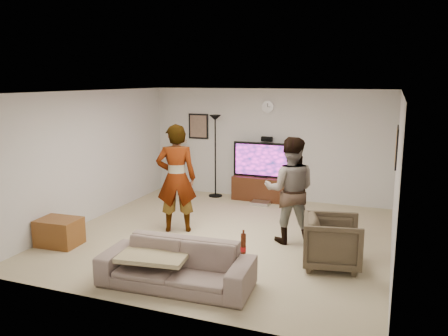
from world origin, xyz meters
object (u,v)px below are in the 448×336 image
(sofa, at_px, (176,265))
(armchair, at_px, (332,242))
(person_right, at_px, (290,190))
(side_table, at_px, (59,232))
(tv, at_px, (262,160))
(cat_tree, at_px, (178,166))
(beer_bottle, at_px, (243,244))
(person_left, at_px, (176,178))
(tv_stand, at_px, (261,188))
(floor_lamp, at_px, (215,156))

(sofa, distance_m, armchair, 2.30)
(person_right, xyz_separation_m, side_table, (-3.52, -1.51, -0.67))
(tv, xyz_separation_m, cat_tree, (-2.06, -0.09, -0.28))
(beer_bottle, xyz_separation_m, side_table, (-3.42, 0.67, -0.49))
(cat_tree, height_order, person_left, person_left)
(sofa, xyz_separation_m, armchair, (1.84, 1.38, 0.08))
(person_left, xyz_separation_m, beer_bottle, (1.93, -2.01, -0.25))
(tv_stand, xyz_separation_m, floor_lamp, (-1.11, -0.05, 0.68))
(person_left, bearing_deg, armchair, 142.99)
(beer_bottle, bearing_deg, armchair, 56.70)
(floor_lamp, height_order, sofa, floor_lamp)
(cat_tree, height_order, beer_bottle, cat_tree)
(tv_stand, distance_m, sofa, 4.58)
(person_left, relative_size, sofa, 0.96)
(person_right, height_order, beer_bottle, person_right)
(tv, xyz_separation_m, floor_lamp, (-1.11, -0.05, 0.02))
(cat_tree, bearing_deg, side_table, -94.28)
(tv, height_order, beer_bottle, tv)
(person_left, height_order, armchair, person_left)
(beer_bottle, bearing_deg, side_table, 168.93)
(side_table, bearing_deg, floor_lamp, 72.19)
(cat_tree, xyz_separation_m, armchair, (4.05, -3.10, -0.28))
(cat_tree, bearing_deg, tv, 2.57)
(person_right, relative_size, beer_bottle, 7.14)
(person_right, bearing_deg, beer_bottle, 76.69)
(tv, distance_m, cat_tree, 2.08)
(person_left, height_order, beer_bottle, person_left)
(person_left, bearing_deg, tv_stand, -132.73)
(tv, xyz_separation_m, armchair, (1.99, -3.20, -0.56))
(person_right, distance_m, beer_bottle, 2.19)
(tv_stand, bearing_deg, tv, 0.00)
(cat_tree, bearing_deg, person_left, -63.85)
(tv, bearing_deg, cat_tree, -177.43)
(tv_stand, relative_size, person_left, 0.67)
(armchair, xyz_separation_m, side_table, (-4.33, -0.71, -0.15))
(tv, relative_size, side_table, 1.95)
(cat_tree, bearing_deg, sofa, -63.82)
(person_right, bearing_deg, cat_tree, -46.36)
(floor_lamp, height_order, side_table, floor_lamp)
(tv, height_order, floor_lamp, floor_lamp)
(side_table, bearing_deg, beer_bottle, -11.07)
(tv, bearing_deg, armchair, -58.14)
(beer_bottle, bearing_deg, person_right, 87.56)
(cat_tree, bearing_deg, person_right, -35.49)
(tv, distance_m, sofa, 4.62)
(tv_stand, relative_size, person_right, 0.73)
(person_left, bearing_deg, beer_bottle, 109.27)
(tv, xyz_separation_m, person_right, (1.17, -2.40, -0.04))
(beer_bottle, height_order, side_table, beer_bottle)
(sofa, height_order, side_table, sofa)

